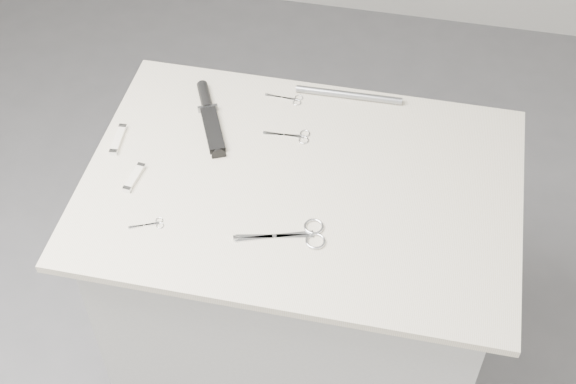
% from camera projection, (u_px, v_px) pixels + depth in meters
% --- Properties ---
extents(ground, '(4.00, 4.00, 0.01)m').
position_uv_depth(ground, '(298.00, 381.00, 2.53)').
color(ground, slate).
rests_on(ground, ground).
extents(plinth, '(0.90, 0.60, 0.90)m').
position_uv_depth(plinth, '(299.00, 299.00, 2.19)').
color(plinth, '#B0B0AE').
rests_on(plinth, ground).
extents(display_board, '(1.00, 0.70, 0.02)m').
position_uv_depth(display_board, '(301.00, 186.00, 1.85)').
color(display_board, beige).
rests_on(display_board, plinth).
extents(large_shears, '(0.20, 0.10, 0.01)m').
position_uv_depth(large_shears, '(300.00, 235.00, 1.73)').
color(large_shears, silver).
rests_on(large_shears, display_board).
extents(embroidery_scissors_a, '(0.11, 0.05, 0.00)m').
position_uv_depth(embroidery_scissors_a, '(295.00, 136.00, 1.94)').
color(embroidery_scissors_a, silver).
rests_on(embroidery_scissors_a, display_board).
extents(embroidery_scissors_b, '(0.10, 0.04, 0.00)m').
position_uv_depth(embroidery_scissors_b, '(290.00, 99.00, 2.03)').
color(embroidery_scissors_b, silver).
rests_on(embroidery_scissors_b, display_board).
extents(tiny_scissors, '(0.08, 0.05, 0.00)m').
position_uv_depth(tiny_scissors, '(151.00, 224.00, 1.75)').
color(tiny_scissors, silver).
rests_on(tiny_scissors, display_board).
extents(sheathed_knife, '(0.14, 0.24, 0.03)m').
position_uv_depth(sheathed_knife, '(209.00, 114.00, 1.98)').
color(sheathed_knife, black).
rests_on(sheathed_knife, display_board).
extents(pocket_knife_a, '(0.03, 0.10, 0.01)m').
position_uv_depth(pocket_knife_a, '(118.00, 139.00, 1.93)').
color(pocket_knife_a, white).
rests_on(pocket_knife_a, display_board).
extents(pocket_knife_b, '(0.03, 0.09, 0.01)m').
position_uv_depth(pocket_knife_b, '(134.00, 177.00, 1.84)').
color(pocket_knife_b, white).
rests_on(pocket_knife_b, display_board).
extents(metal_rail, '(0.27, 0.02, 0.02)m').
position_uv_depth(metal_rail, '(349.00, 95.00, 2.03)').
color(metal_rail, gray).
rests_on(metal_rail, display_board).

